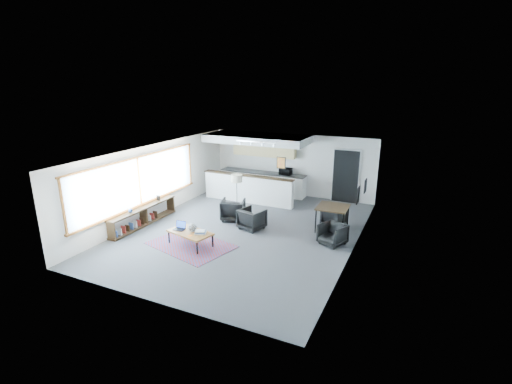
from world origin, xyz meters
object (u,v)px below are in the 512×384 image
at_px(coffee_table, 190,233).
at_px(laptop, 180,227).
at_px(ceramic_pot, 192,228).
at_px(book_stack, 200,232).
at_px(microwave, 286,171).
at_px(floor_lamp, 237,180).
at_px(armchair_left, 233,209).
at_px(dining_chair_near, 332,235).
at_px(dining_table, 333,209).
at_px(dining_chair_far, 334,218).
at_px(armchair_right, 252,218).

bearing_deg(coffee_table, laptop, -173.60).
xyz_separation_m(ceramic_pot, book_stack, (0.29, -0.02, -0.08)).
distance_m(book_stack, microwave, 5.87).
height_order(floor_lamp, microwave, floor_lamp).
bearing_deg(armchair_left, coffee_table, 69.34).
bearing_deg(book_stack, armchair_left, 95.30).
xyz_separation_m(floor_lamp, dining_chair_near, (3.89, -1.28, -0.96)).
bearing_deg(dining_table, book_stack, -137.37).
distance_m(laptop, microwave, 5.94).
bearing_deg(floor_lamp, coffee_table, -88.40).
height_order(dining_chair_near, microwave, microwave).
height_order(armchair_left, dining_chair_far, armchair_left).
relative_size(ceramic_pot, microwave, 0.50).
height_order(coffee_table, dining_chair_near, dining_chair_near).
xyz_separation_m(ceramic_pot, microwave, (0.73, 5.80, 0.54)).
height_order(ceramic_pot, dining_chair_far, ceramic_pot).
distance_m(floor_lamp, dining_chair_near, 4.20).
height_order(ceramic_pot, armchair_right, armchair_right).
xyz_separation_m(armchair_left, dining_table, (3.39, 0.51, 0.34)).
bearing_deg(dining_table, floor_lamp, 176.77).
height_order(coffee_table, dining_chair_far, dining_chair_far).
relative_size(ceramic_pot, armchair_right, 0.33).
xyz_separation_m(coffee_table, dining_table, (3.52, 2.92, 0.34)).
height_order(ceramic_pot, dining_chair_near, ceramic_pot).
bearing_deg(dining_chair_far, floor_lamp, 17.29).
height_order(coffee_table, book_stack, book_stack).
xyz_separation_m(laptop, armchair_right, (1.49, 1.88, -0.12)).
xyz_separation_m(armchair_left, armchair_right, (0.97, -0.48, -0.02)).
bearing_deg(dining_table, dining_chair_far, 94.69).
xyz_separation_m(laptop, dining_chair_far, (3.88, 3.24, -0.21)).
bearing_deg(laptop, armchair_left, 73.63).
bearing_deg(floor_lamp, laptop, -95.59).
bearing_deg(floor_lamp, microwave, 72.04).
relative_size(dining_table, microwave, 1.94).
relative_size(armchair_left, dining_chair_near, 1.35).
bearing_deg(dining_table, microwave, 133.15).
distance_m(laptop, floor_lamp, 3.19).
bearing_deg(dining_chair_near, ceramic_pot, -130.35).
relative_size(armchair_right, floor_lamp, 0.52).
bearing_deg(dining_chair_far, laptop, 54.61).
relative_size(ceramic_pot, dining_chair_far, 0.43).
bearing_deg(coffee_table, armchair_right, 73.58).
distance_m(dining_table, microwave, 4.01).
xyz_separation_m(ceramic_pot, armchair_left, (0.07, 2.38, -0.16)).
xyz_separation_m(armchair_left, dining_chair_near, (3.67, -0.56, -0.10)).
relative_size(dining_chair_near, dining_chair_far, 1.02).
xyz_separation_m(book_stack, armchair_left, (-0.22, 2.40, -0.08)).
relative_size(armchair_left, microwave, 1.60).
bearing_deg(armchair_left, dining_table, 171.02).
distance_m(dining_chair_near, microwave, 5.06).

